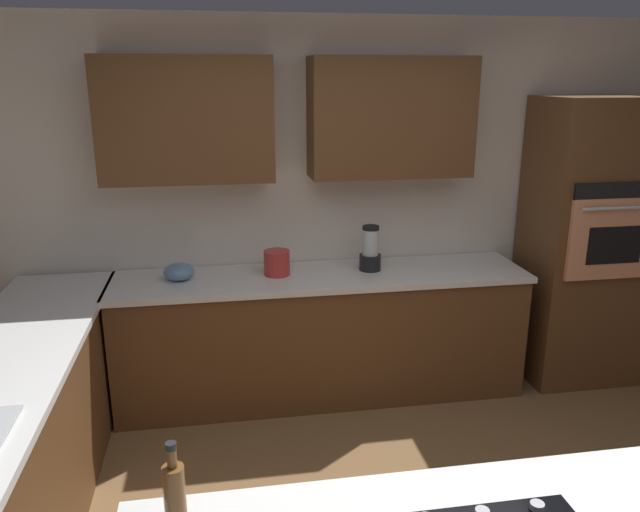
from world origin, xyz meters
The scene contains 9 objects.
wall_back centered at (0.08, -2.04, 1.47)m, with size 6.00×0.44×2.60m.
lower_cabinets_back centered at (0.10, -1.72, 0.43)m, with size 2.80×0.60×0.86m, color brown.
countertop_back centered at (0.10, -1.72, 0.88)m, with size 2.84×0.64×0.04m, color silver.
lower_cabinets_side centered at (1.82, -0.55, 0.43)m, with size 0.60×2.90×0.86m, color brown.
wall_oven centered at (-1.85, -1.72, 1.04)m, with size 0.80×0.66×2.07m.
blender centered at (-0.25, -1.76, 1.04)m, with size 0.15×0.15×0.32m.
mixing_bowl centered at (1.05, -1.76, 0.96)m, with size 0.20×0.20×0.11m, color #668CB2.
kettle centered at (0.40, -1.76, 0.98)m, with size 0.18×0.18×0.17m, color red.
oil_bottle centered at (0.94, 0.63, 1.02)m, with size 0.07×0.07×0.30m.
Camera 1 is at (0.77, 2.20, 2.20)m, focal length 34.39 mm.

